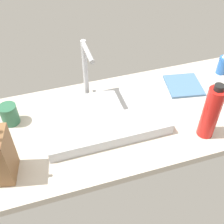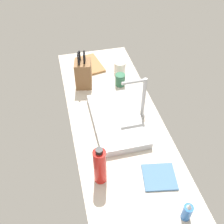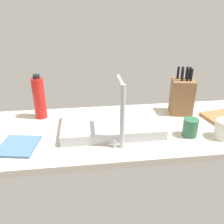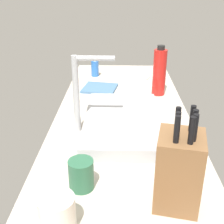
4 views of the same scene
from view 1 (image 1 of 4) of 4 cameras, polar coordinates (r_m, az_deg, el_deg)
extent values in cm
cube|color=beige|center=(129.81, -1.04, -2.42)|extent=(186.40, 60.32, 3.50)
cube|color=#B7BABF|center=(126.63, -1.71, -1.14)|extent=(52.39, 30.91, 5.08)
cylinder|color=#B7BABF|center=(131.20, -5.26, 7.95)|extent=(2.40, 2.40, 31.13)
cylinder|color=#B7BABF|center=(117.02, -4.84, 11.72)|extent=(2.00, 14.99, 2.00)
cylinder|color=#B7BABF|center=(140.06, -3.52, 3.71)|extent=(1.60, 1.60, 4.00)
cylinder|color=blue|center=(164.20, 20.94, 8.63)|extent=(4.72, 4.72, 9.87)
cylinder|color=red|center=(121.74, 18.95, -0.20)|extent=(6.84, 6.84, 23.86)
cylinder|color=black|center=(113.64, 20.43, 4.55)|extent=(3.76, 3.76, 2.20)
cube|color=teal|center=(151.37, 13.98, 5.15)|extent=(19.84, 20.60, 1.20)
cylinder|color=#2D6647|center=(132.76, -19.62, -0.44)|extent=(7.49, 7.49, 9.35)
camera|label=2|loc=(1.57, 70.43, 36.21)|focal=43.20mm
camera|label=3|loc=(2.05, -8.32, 35.35)|focal=38.47mm
camera|label=4|loc=(1.29, -59.20, 6.94)|focal=47.80mm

